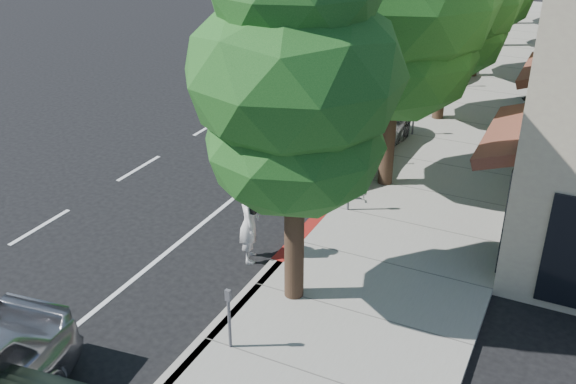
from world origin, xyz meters
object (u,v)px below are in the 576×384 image
Objects in this scene: cyclist at (249,223)px; dark_sedan at (432,68)px; silver_suv at (346,134)px; dark_suv_far at (437,28)px; bicycle at (315,185)px; street_tree_0 at (295,80)px; pedestrian at (534,100)px; white_pickup at (414,44)px; street_tree_1 at (398,2)px.

cyclist is 15.50m from dark_sedan.
cyclist is 6.50m from silver_suv.
dark_suv_far is (-1.43, 22.69, -0.14)m from cyclist.
dark_sedan is (0.02, 12.21, 0.17)m from bicycle.
street_tree_0 is 4.23m from cyclist.
dark_suv_far is at bearing 107.04° from dark_sedan.
white_pickup is at bearing -93.14° from pedestrian.
dark_suv_far is (-3.03, 17.69, -4.31)m from street_tree_1.
silver_suv is (-1.78, 1.50, -4.33)m from street_tree_1.
street_tree_0 reaches higher than silver_suv.
pedestrian reaches higher than silver_suv.
street_tree_1 is 6.70m from cyclist.
street_tree_0 reaches higher than dark_sedan.
street_tree_1 reaches higher than dark_sedan.
street_tree_1 is at bearing -59.13° from bicycle.
cyclist reaches higher than silver_suv.
bicycle is 1.01× the size of pedestrian.
white_pickup is (-3.10, 19.71, -3.94)m from street_tree_0.
street_tree_1 is 5.13m from bicycle.
pedestrian is (4.68, 11.55, 0.14)m from cyclist.
dark_sedan is 7.38m from dark_suv_far.
pedestrian is (4.48, -3.95, 0.43)m from dark_sedan.
bicycle is at bearing 17.48° from pedestrian.
cyclist is 0.35× the size of white_pickup.
dark_suv_far is (-1.63, 7.19, 0.15)m from dark_sedan.
white_pickup is 3.99m from dark_suv_far.
dark_sedan is at bearing -73.01° from dark_suv_far.
street_tree_1 is at bearing 20.84° from pedestrian.
street_tree_1 is (-0.00, 6.00, 0.39)m from street_tree_0.
pedestrian reaches higher than dark_suv_far.
street_tree_0 is 6.01m from street_tree_1.
dark_sedan is at bearing -64.23° from white_pickup.
street_tree_1 is 18.46m from dark_suv_far.
street_tree_1 is 4.33× the size of cyclist.
street_tree_0 is 20.33m from white_pickup.
street_tree_0 is at bearing -75.18° from silver_suv.
silver_suv is (-0.18, 6.49, -0.16)m from cyclist.
silver_suv reaches higher than dark_sedan.
street_tree_1 is at bearing 90.00° from street_tree_0.
white_pickup is at bearing -13.30° from bicycle.
white_pickup is at bearing -24.93° from cyclist.
bicycle is 0.40× the size of dark_suv_far.
silver_suv is 3.03× the size of pedestrian.
street_tree_0 reaches higher than bicycle.
street_tree_1 is 1.51× the size of white_pickup.
cyclist is 3.32m from bicycle.
street_tree_1 is 14.70m from white_pickup.
pedestrian is (3.08, 6.55, -4.03)m from street_tree_1.
street_tree_0 reaches higher than white_pickup.
street_tree_0 is at bearing -80.91° from dark_sedan.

